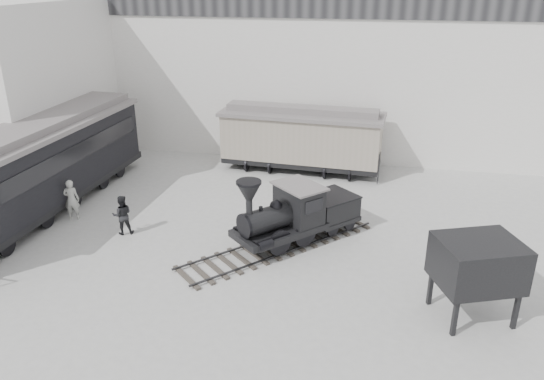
% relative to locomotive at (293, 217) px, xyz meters
% --- Properties ---
extents(ground, '(90.00, 90.00, 0.00)m').
position_rel_locomotive_xyz_m(ground, '(-1.48, -3.48, -1.14)').
color(ground, '#9E9E9B').
extents(north_wall, '(34.00, 2.51, 11.00)m').
position_rel_locomotive_xyz_m(north_wall, '(-1.48, 11.50, 4.41)').
color(north_wall, silver).
rests_on(north_wall, ground).
extents(west_pavilion, '(7.00, 12.11, 9.00)m').
position_rel_locomotive_xyz_m(west_pavilion, '(-15.98, 6.48, 3.36)').
color(west_pavilion, silver).
rests_on(west_pavilion, ground).
extents(locomotive, '(7.35, 7.68, 3.09)m').
position_rel_locomotive_xyz_m(locomotive, '(0.00, 0.00, 0.00)').
color(locomotive, '#2C2825').
rests_on(locomotive, ground).
extents(boxcar, '(9.00, 3.29, 3.63)m').
position_rel_locomotive_xyz_m(boxcar, '(-0.98, 8.62, 0.76)').
color(boxcar, black).
rests_on(boxcar, ground).
extents(passenger_coach, '(3.66, 14.68, 3.90)m').
position_rel_locomotive_xyz_m(passenger_coach, '(-11.71, 0.88, 1.01)').
color(passenger_coach, black).
rests_on(passenger_coach, ground).
extents(visitor_a, '(0.78, 0.63, 1.86)m').
position_rel_locomotive_xyz_m(visitor_a, '(-10.00, 0.28, -0.21)').
color(visitor_a, '#B1B2AB').
rests_on(visitor_a, ground).
extents(visitor_b, '(1.03, 0.95, 1.72)m').
position_rel_locomotive_xyz_m(visitor_b, '(-7.13, -0.62, -0.28)').
color(visitor_b, black).
rests_on(visitor_b, ground).
extents(coal_hopper, '(3.02, 2.76, 2.68)m').
position_rel_locomotive_xyz_m(coal_hopper, '(6.42, -3.78, 0.61)').
color(coal_hopper, black).
rests_on(coal_hopper, ground).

